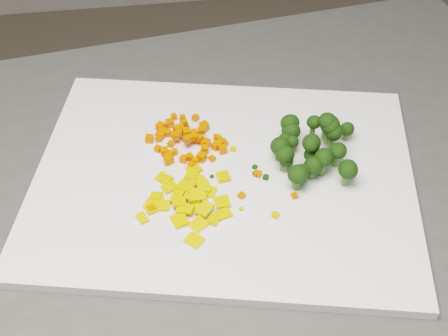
{
  "coord_description": "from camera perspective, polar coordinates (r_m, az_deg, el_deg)",
  "views": [
    {
      "loc": [
        -0.31,
        -0.6,
        1.46
      ],
      "look_at": [
        -0.23,
        -0.06,
        0.92
      ],
      "focal_mm": 50.0,
      "sensor_mm": 36.0,
      "label": 1
    }
  ],
  "objects": [
    {
      "name": "cutting_board",
      "position": [
        0.78,
        -0.0,
        -0.85
      ],
      "size": [
        0.54,
        0.46,
        0.01
      ],
      "primitive_type": "cube",
      "rotation": [
        0.0,
        0.0,
        -0.23
      ],
      "color": "white",
      "rests_on": "counter_block"
    },
    {
      "name": "carrot_pile",
      "position": [
        0.81,
        -3.34,
        3.26
      ],
      "size": [
        0.1,
        0.1,
        0.03
      ],
      "primitive_type": null,
      "color": "#EA4B02",
      "rests_on": "cutting_board"
    },
    {
      "name": "pepper_pile",
      "position": [
        0.74,
        -3.17,
        -2.75
      ],
      "size": [
        0.12,
        0.12,
        0.02
      ],
      "primitive_type": null,
      "color": "#DCA20B",
      "rests_on": "cutting_board"
    },
    {
      "name": "broccoli_pile",
      "position": [
        0.78,
        8.24,
        2.4
      ],
      "size": [
        0.13,
        0.13,
        0.06
      ],
      "primitive_type": null,
      "color": "black",
      "rests_on": "cutting_board"
    },
    {
      "name": "carrot_cube_0",
      "position": [
        0.82,
        -0.72,
        2.84
      ],
      "size": [
        0.01,
        0.01,
        0.01
      ],
      "primitive_type": "cube",
      "rotation": [
        0.0,
        0.0,
        3.0
      ],
      "color": "#EA4B02",
      "rests_on": "carrot_pile"
    },
    {
      "name": "carrot_cube_1",
      "position": [
        0.81,
        -4.88,
        2.19
      ],
      "size": [
        0.01,
        0.01,
        0.01
      ],
      "primitive_type": "cube",
      "rotation": [
        0.0,
        0.0,
        2.53
      ],
      "color": "#EA4B02",
      "rests_on": "carrot_pile"
    },
    {
      "name": "carrot_cube_2",
      "position": [
        0.83,
        -3.96,
        3.28
      ],
      "size": [
        0.01,
        0.01,
        0.01
      ],
      "primitive_type": "cube",
      "rotation": [
        0.0,
        0.0,
        0.23
      ],
      "color": "#EA4B02",
      "rests_on": "carrot_pile"
    },
    {
      "name": "carrot_cube_3",
      "position": [
        0.84,
        -1.76,
        3.78
      ],
      "size": [
        0.01,
        0.01,
        0.01
      ],
      "primitive_type": "cube",
      "rotation": [
        0.0,
        0.0,
        0.37
      ],
      "color": "#EA4B02",
      "rests_on": "carrot_pile"
    },
    {
      "name": "carrot_cube_4",
      "position": [
        0.82,
        -0.46,
        2.72
      ],
      "size": [
        0.01,
        0.01,
        0.01
      ],
      "primitive_type": "cube",
      "rotation": [
        0.0,
        0.0,
        1.87
      ],
      "color": "#EA4B02",
      "rests_on": "carrot_pile"
    },
    {
      "name": "carrot_cube_5",
      "position": [
        0.81,
        0.1,
        2.25
      ],
      "size": [
        0.01,
        0.01,
        0.01
      ],
      "primitive_type": "cube",
      "rotation": [
        0.0,
        0.0,
        2.3
      ],
      "color": "#EA4B02",
      "rests_on": "carrot_pile"
    },
    {
      "name": "carrot_cube_6",
      "position": [
        0.84,
        -3.47,
        3.78
      ],
      "size": [
        0.01,
        0.01,
        0.01
      ],
      "primitive_type": "cube",
      "rotation": [
        0.0,
        0.0,
        0.16
      ],
      "color": "#EA4B02",
      "rests_on": "carrot_pile"
    },
    {
      "name": "carrot_cube_7",
      "position": [
        0.83,
        -3.64,
        4.16
      ],
      "size": [
        0.01,
        0.01,
        0.01
      ],
      "primitive_type": "cube",
      "rotation": [
        0.0,
        0.0,
        0.25
      ],
      "color": "#EA4B02",
      "rests_on": "carrot_pile"
    },
    {
      "name": "carrot_cube_8",
      "position": [
        0.83,
        -5.62,
        3.34
      ],
      "size": [
        0.01,
        0.01,
        0.01
      ],
      "primitive_type": "cube",
      "rotation": [
        0.0,
        0.0,
        0.86
      ],
      "color": "#EA4B02",
      "rests_on": "carrot_pile"
    },
    {
      "name": "carrot_cube_9",
      "position": [
        0.79,
        -3.18,
        1.03
      ],
      "size": [
        0.01,
        0.01,
        0.01
      ],
      "primitive_type": "cube",
      "rotation": [
        0.0,
        0.0,
        0.53
      ],
      "color": "#EA4B02",
      "rests_on": "carrot_pile"
    },
    {
      "name": "carrot_cube_10",
      "position": [
        0.81,
        -4.42,
        2.95
      ],
      "size": [
        0.01,
        0.01,
        0.01
      ],
      "primitive_type": "cube",
      "rotation": [
        0.0,
        0.0,
        1.55
      ],
      "color": "#EA4B02",
      "rests_on": "carrot_pile"
    },
    {
      "name": "carrot_cube_11",
      "position": [
        0.85,
        -2.64,
        4.6
      ],
      "size": [
        0.01,
        0.01,
        0.01
      ],
      "primitive_type": "cube",
      "rotation": [
        0.0,
        0.0,
        0.88
      ],
      "color": "#EA4B02",
      "rests_on": "carrot_pile"
    },
    {
      "name": "carrot_cube_12",
      "position": [
        0.81,
        -0.48,
        2.16
      ],
      "size": [
        0.01,
        0.01,
        0.01
      ],
      "primitive_type": "cube",
      "rotation": [
        0.0,
        0.0,
        2.25
      ],
      "color": "#EA4B02",
      "rests_on": "carrot_pile"
    },
    {
      "name": "carrot_cube_13",
      "position": [
        0.85,
        -3.82,
        4.59
      ],
      "size": [
        0.01,
        0.01,
        0.01
      ],
      "primitive_type": "cube",
      "rotation": [
        0.0,
        0.0,
        3.03
      ],
      "color": "#EA4B02",
      "rests_on": "carrot_pile"
    },
    {
      "name": "carrot_cube_14",
      "position": [
        0.84,
        -5.83,
        3.8
      ],
      "size": [
        0.01,
        0.01,
        0.01
      ],
      "primitive_type": "cube",
      "rotation": [
        0.0,
        0.0,
        2.49
      ],
      "color": "#EA4B02",
      "rests_on": "carrot_pile"
    },
    {
      "name": "carrot_cube_15",
      "position": [
        0.82,
        -3.28,
        3.04
      ],
      "size": [
        0.01,
        0.01,
        0.01
      ],
      "primitive_type": "cube",
      "rotation": [
        0.0,
        0.0,
        0.76
      ],
      "color": "#EA4B02",
      "rests_on": "carrot_pile"
    },
    {
      "name": "carrot_cube_16",
      "position": [
        0.83,
        -5.2,
        3.19
      ],
      "size": [
        0.01,
        0.01,
        0.01
      ],
      "primitive_type": "cube",
      "rotation": [
        0.0,
        0.0,
        1.09
      ],
      "color": "#EA4B02",
      "rests_on": "carrot_pile"
    },
    {
      "name": "carrot_cube_17",
      "position": [
        0.79,
        -5.21,
        0.61
      ],
      "size": [
        0.01,
        0.01,
        0.01
      ],
      "primitive_type": "cube",
      "rotation": [
        0.0,
        0.0,
        0.29
      ],
      "color": "#EA4B02",
      "rests_on": "carrot_pile"
    },
    {
      "name": "carrot_cube_18",
      "position": [
        0.83,
        -5.84,
        2.97
      ],
      "size": [
        0.01,
        0.01,
        0.01
      ],
      "primitive_type": "cube",
      "rotation": [
        0.0,
        0.0,
        2.34
      ],
      "color": "#EA4B02",
      "rests_on": "carrot_pile"
    },
    {
      "name": "carrot_cube_19",
      "position": [
        0.79,
        -2.05,
        1.01
      ],
      "size": [
        0.01,
        0.01,
        0.01
      ],
      "primitive_type": "cube",
      "rotation": [
        0.0,
        0.0,
        2.45
      ],
      "color": "#EA4B02",
      "rests_on": "carrot_pile"
    },
    {
      "name": "carrot_cube_20",
      "position": [
        0.81,
        -0.8,
        1.99
      ],
      "size": [
        0.01,
        0.01,
        0.01
      ],
      "primitive_type": "cube",
      "rotation": [
        0.0,
        0.0,
        0.73
      ],
      "color": "#EA4B02",
      "rests_on": "carrot_pile"
    },
    {
      "name": "carrot_cube_21",
      "position": [
        0.83,
        -2.97,
        3.1
      ],
      "size": [
        0.01,
        0.01,
        0.01
      ],
      "primitive_type": "cube",
      "rotation": [
        0.0,
        0.0,
        1.96
      ],
      "color": "#EA4B02",
      "rests_on": "carrot_pile"
    },
    {
      "name": "carrot_cube_22",
      "position": [
        0.81,
        -2.63,
        2.82
      ],
      "size": [
        0.01,
        0.01,
        0.01
      ],
      "primitive_type": "cube",
      "rotation": [
        0.0,
        0.0,
        2.21
      ],
      "color": "#EA4B02",
      "rests_on": "carrot_pile"
    },
    {
      "name": "carrot_cube_23",
      "position": [
        0.79,
        -3.07,
        0.95
      ],
      "size": [
        0.01,
        0.01,
        0.01
      ],
      "primitive_type": "cube",
      "rotation": [
        0.0,
        0.0,
        0.47
      ],
      "color": "#EA4B02",
      "rests_on": "carrot_pile"
    },
    {
      "name": "carrot_cube_24",
      "position": [
        0.81,
        -4.15,
        3.23
      ],
      "size": [
        0.01,
        0.01,
        0.01
      ],
      "primitive_type": "cube",
      "rotation": [
        0.0,
        0.0,
        1.55
      ],
      "color": "#EA4B02",
      "rests_on": "carrot_pile"
    },
    {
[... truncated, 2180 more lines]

